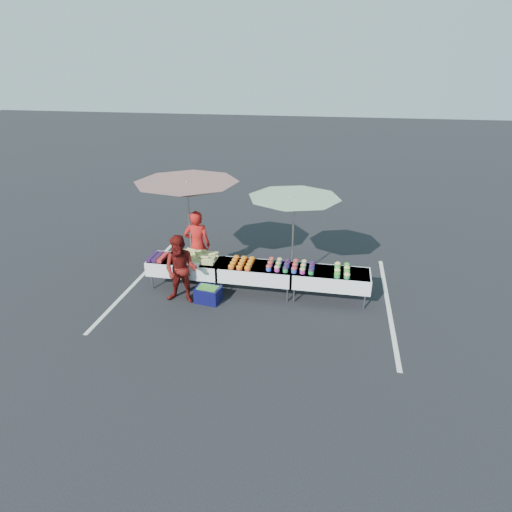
% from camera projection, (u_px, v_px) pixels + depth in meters
% --- Properties ---
extents(ground, '(80.00, 80.00, 0.00)m').
position_uv_depth(ground, '(256.00, 292.00, 10.70)').
color(ground, black).
extents(stripe_left, '(0.10, 5.00, 0.00)m').
position_uv_depth(stripe_left, '(137.00, 281.00, 11.25)').
color(stripe_left, silver).
rests_on(stripe_left, ground).
extents(stripe_right, '(0.10, 5.00, 0.00)m').
position_uv_depth(stripe_right, '(388.00, 305.00, 10.15)').
color(stripe_right, silver).
rests_on(stripe_right, ground).
extents(table_left, '(1.86, 0.81, 0.75)m').
position_uv_depth(table_left, '(186.00, 266.00, 10.78)').
color(table_left, white).
rests_on(table_left, ground).
extents(table_center, '(1.86, 0.81, 0.75)m').
position_uv_depth(table_center, '(256.00, 271.00, 10.47)').
color(table_center, white).
rests_on(table_center, ground).
extents(table_right, '(1.86, 0.81, 0.75)m').
position_uv_depth(table_right, '(330.00, 278.00, 10.15)').
color(table_right, white).
rests_on(table_right, ground).
extents(berry_punnets, '(0.40, 0.54, 0.08)m').
position_uv_depth(berry_punnets, '(158.00, 257.00, 10.76)').
color(berry_punnets, black).
rests_on(berry_punnets, table_left).
extents(corn_pile, '(1.16, 0.57, 0.26)m').
position_uv_depth(corn_pile, '(196.00, 256.00, 10.66)').
color(corn_pile, tan).
rests_on(corn_pile, table_left).
extents(plastic_bags, '(0.30, 0.25, 0.05)m').
position_uv_depth(plastic_bags, '(193.00, 265.00, 10.38)').
color(plastic_bags, white).
rests_on(plastic_bags, table_left).
extents(carrot_bowls, '(0.55, 0.69, 0.11)m').
position_uv_depth(carrot_bowls, '(242.00, 263.00, 10.43)').
color(carrot_bowls, '#D84B18').
rests_on(carrot_bowls, table_center).
extents(potato_cups, '(1.14, 0.58, 0.16)m').
position_uv_depth(potato_cups, '(291.00, 265.00, 10.22)').
color(potato_cups, blue).
rests_on(potato_cups, table_right).
extents(bean_baskets, '(0.36, 0.68, 0.15)m').
position_uv_depth(bean_baskets, '(342.00, 270.00, 10.00)').
color(bean_baskets, '#218541').
rests_on(bean_baskets, table_right).
extents(vendor, '(0.73, 0.53, 1.86)m').
position_uv_depth(vendor, '(197.00, 245.00, 11.10)').
color(vendor, '#AD1713').
rests_on(vendor, ground).
extents(customer, '(0.82, 0.64, 1.68)m').
position_uv_depth(customer, '(181.00, 270.00, 9.97)').
color(customer, '#5C100D').
rests_on(customer, ground).
extents(umbrella_left, '(3.06, 3.06, 2.64)m').
position_uv_depth(umbrella_left, '(187.00, 190.00, 10.49)').
color(umbrella_left, black).
rests_on(umbrella_left, ground).
extents(umbrella_right, '(2.44, 2.44, 2.32)m').
position_uv_depth(umbrella_right, '(294.00, 205.00, 10.35)').
color(umbrella_right, black).
rests_on(umbrella_right, ground).
extents(storage_bin, '(0.64, 0.50, 0.38)m').
position_uv_depth(storage_bin, '(208.00, 294.00, 10.22)').
color(storage_bin, '#0C0C3C').
rests_on(storage_bin, ground).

